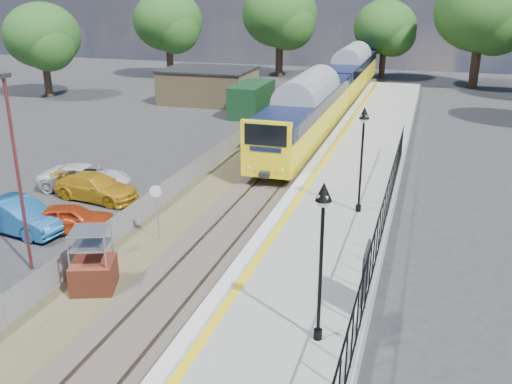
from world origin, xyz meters
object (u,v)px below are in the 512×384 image
at_px(train, 334,86).
at_px(brick_plinth, 92,261).
at_px(carpark_lamp, 16,164).
at_px(car_blue, 18,216).
at_px(victorian_lamp_south, 322,226).
at_px(car_red, 71,218).
at_px(victorian_lamp_north, 363,135).
at_px(car_yellow, 96,187).
at_px(speed_sign, 157,205).
at_px(car_white, 86,178).

distance_m(train, brick_plinth, 32.37).
relative_size(carpark_lamp, car_blue, 1.61).
bearing_deg(victorian_lamp_south, car_red, 153.19).
xyz_separation_m(brick_plinth, car_blue, (-5.97, 3.50, -0.37)).
relative_size(victorian_lamp_north, car_yellow, 1.02).
distance_m(speed_sign, car_blue, 6.46).
height_order(train, car_yellow, train).
xyz_separation_m(victorian_lamp_north, speed_sign, (-7.80, -3.74, -2.60)).
height_order(car_red, car_yellow, car_yellow).
bearing_deg(car_yellow, car_blue, 174.71).
height_order(victorian_lamp_north, car_white, victorian_lamp_north).
height_order(victorian_lamp_north, train, victorian_lamp_north).
height_order(victorian_lamp_south, brick_plinth, victorian_lamp_south).
height_order(train, brick_plinth, train).
bearing_deg(car_white, victorian_lamp_north, -100.07).
bearing_deg(brick_plinth, car_white, 124.28).
distance_m(carpark_lamp, car_yellow, 8.38).
xyz_separation_m(victorian_lamp_north, brick_plinth, (-8.17, -8.03, -3.17)).
distance_m(car_blue, car_white, 5.69).
bearing_deg(train, brick_plinth, -95.09).
bearing_deg(car_yellow, carpark_lamp, -159.14).
height_order(brick_plinth, speed_sign, speed_sign).
xyz_separation_m(speed_sign, carpark_lamp, (-3.55, -3.62, 2.48)).
distance_m(victorian_lamp_north, car_blue, 15.26).
bearing_deg(car_red, car_blue, 86.08).
height_order(victorian_lamp_north, speed_sign, victorian_lamp_north).
height_order(carpark_lamp, car_blue, carpark_lamp).
height_order(carpark_lamp, car_red, carpark_lamp).
height_order(brick_plinth, car_white, brick_plinth).
xyz_separation_m(carpark_lamp, car_yellow, (-1.75, 7.40, -3.52)).
height_order(car_red, car_white, car_white).
bearing_deg(carpark_lamp, car_blue, 134.61).
height_order(victorian_lamp_north, brick_plinth, victorian_lamp_north).
distance_m(victorian_lamp_south, car_yellow, 17.05).
xyz_separation_m(train, car_blue, (-8.84, -28.72, -1.59)).
bearing_deg(victorian_lamp_north, train, 102.36).
relative_size(brick_plinth, car_yellow, 0.52).
distance_m(train, car_white, 24.84).
bearing_deg(car_white, speed_sign, -131.93).
distance_m(speed_sign, car_yellow, 6.59).
relative_size(victorian_lamp_north, car_white, 0.96).
bearing_deg(brick_plinth, victorian_lamp_north, 44.53).
bearing_deg(car_blue, car_red, -64.00).
distance_m(train, car_blue, 30.09).
bearing_deg(victorian_lamp_south, car_yellow, 142.96).
bearing_deg(victorian_lamp_south, carpark_lamp, 167.13).
distance_m(train, car_red, 28.88).
relative_size(victorian_lamp_north, train, 0.11).
bearing_deg(car_white, brick_plinth, -151.25).
bearing_deg(car_white, train, -27.13).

